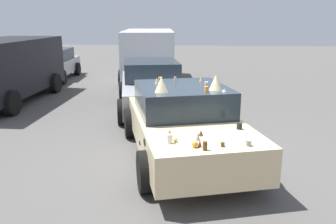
{
  "coord_description": "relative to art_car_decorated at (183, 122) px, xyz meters",
  "views": [
    {
      "loc": [
        -6.6,
        -0.29,
        2.66
      ],
      "look_at": [
        0.0,
        0.3,
        0.9
      ],
      "focal_mm": 37.64,
      "sensor_mm": 36.0,
      "label": 1
    }
  ],
  "objects": [
    {
      "name": "art_car_decorated",
      "position": [
        0.0,
        0.0,
        0.0
      ],
      "size": [
        4.71,
        2.97,
        1.67
      ],
      "rotation": [
        0.0,
        0.0,
        3.42
      ],
      "color": "beige",
      "rests_on": "ground"
    },
    {
      "name": "ground_plane",
      "position": [
        -0.02,
        -0.01,
        -0.71
      ],
      "size": [
        60.0,
        60.0,
        0.0
      ],
      "primitive_type": "plane",
      "color": "#514F4C"
    },
    {
      "name": "parked_van_far_left",
      "position": [
        4.15,
        6.02,
        0.44
      ],
      "size": [
        5.29,
        2.37,
        2.02
      ],
      "rotation": [
        0.0,
        0.0,
        3.15
      ],
      "color": "black",
      "rests_on": "ground"
    },
    {
      "name": "parked_van_row_back_center",
      "position": [
        8.53,
        1.88,
        0.52
      ],
      "size": [
        5.07,
        2.69,
        2.18
      ],
      "rotation": [
        0.0,
        0.0,
        3.25
      ],
      "color": "silver",
      "rests_on": "ground"
    },
    {
      "name": "parked_sedan_near_right",
      "position": [
        8.66,
        6.39,
        -0.02
      ],
      "size": [
        4.21,
        2.28,
        1.35
      ],
      "rotation": [
        0.0,
        0.0,
        3.23
      ],
      "color": "gray",
      "rests_on": "ground"
    },
    {
      "name": "parked_sedan_row_back_far",
      "position": [
        3.54,
        1.1,
        0.03
      ],
      "size": [
        4.42,
        2.59,
        1.45
      ],
      "rotation": [
        0.0,
        0.0,
        3.35
      ],
      "color": "gray",
      "rests_on": "ground"
    }
  ]
}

